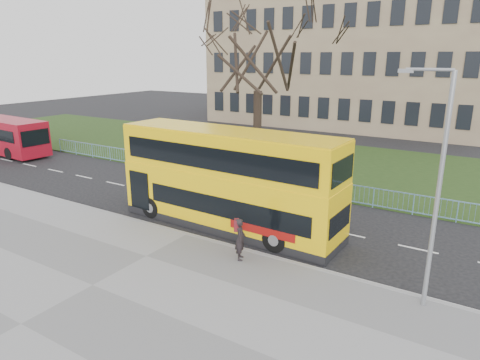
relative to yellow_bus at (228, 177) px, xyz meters
The scene contains 10 objects.
ground 2.62m from the yellow_bus, 157.49° to the right, with size 120.00×120.00×0.00m, color black.
pavement 7.57m from the yellow_bus, 97.43° to the right, with size 80.00×10.50×0.12m, color slate.
kerb 3.18m from the yellow_bus, 115.69° to the right, with size 80.00×0.20×0.14m, color gray.
grass_verge 14.15m from the yellow_bus, 93.83° to the left, with size 80.00×15.40×0.08m, color #1C3413.
guard_railing 6.56m from the yellow_bus, 98.52° to the left, with size 40.00×0.12×1.10m, color #75AAD0, non-canonical shape.
bare_tree 11.17m from the yellow_bus, 112.24° to the left, with size 9.03×9.03×12.90m, color black, non-canonical shape.
civic_building 35.42m from the yellow_bus, 99.72° to the left, with size 30.00×15.00×14.00m, color #7C634E.
yellow_bus is the anchor object (origin of this frame).
pedestrian 3.91m from the yellow_bus, 49.28° to the right, with size 0.61×0.40×1.67m, color black.
street_lamp 9.38m from the yellow_bus, 15.00° to the right, with size 1.55×0.18×7.30m.
Camera 1 is at (11.29, -15.25, 7.74)m, focal length 32.00 mm.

